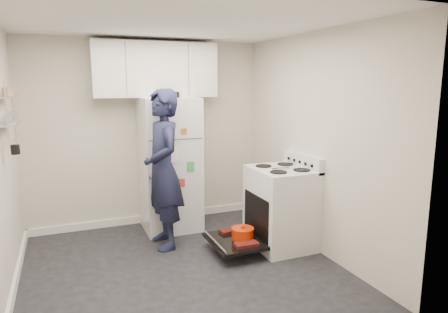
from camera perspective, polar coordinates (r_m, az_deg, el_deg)
name	(u,v)px	position (r m, az deg, el deg)	size (l,w,h in m)	color
room	(176,156)	(4.04, -6.87, 0.07)	(3.21, 3.21, 2.51)	black
electric_range	(280,208)	(4.82, 8.02, -7.32)	(0.66, 0.76, 1.10)	silver
open_oven_door	(237,238)	(4.67, 1.93, -11.57)	(0.55, 0.70, 0.21)	black
refrigerator	(170,164)	(5.32, -7.78, -1.02)	(0.72, 0.74, 1.82)	silver
upper_cabinets	(155,70)	(5.37, -9.78, 12.10)	(1.60, 0.33, 0.70)	silver
wall_shelf_rack	(10,110)	(4.33, -28.22, 5.85)	(0.14, 0.60, 0.61)	#B2B2B7
person	(163,169)	(4.72, -8.69, -1.84)	(0.68, 0.45, 1.87)	#181B36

